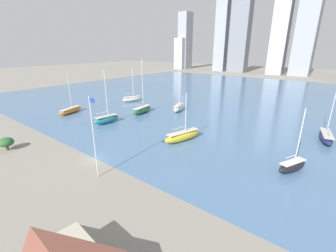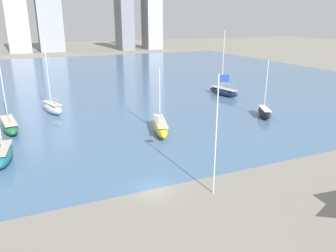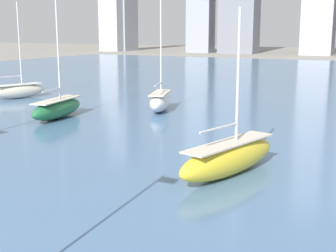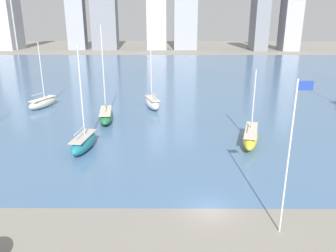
{
  "view_description": "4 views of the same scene",
  "coord_description": "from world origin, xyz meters",
  "px_view_note": "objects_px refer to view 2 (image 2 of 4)",
  "views": [
    {
      "loc": [
        33.18,
        -20.93,
        19.2
      ],
      "look_at": [
        3.52,
        17.08,
        2.49
      ],
      "focal_mm": 24.0,
      "sensor_mm": 36.0,
      "label": 1
    },
    {
      "loc": [
        -11.51,
        -29.98,
        17.86
      ],
      "look_at": [
        5.28,
        8.21,
        4.15
      ],
      "focal_mm": 35.0,
      "sensor_mm": 36.0,
      "label": 2
    },
    {
      "loc": [
        17.01,
        -10.58,
        9.09
      ],
      "look_at": [
        2.99,
        17.7,
        2.6
      ],
      "focal_mm": 50.0,
      "sensor_mm": 36.0,
      "label": 3
    },
    {
      "loc": [
        -3.72,
        -26.83,
        16.94
      ],
      "look_at": [
        -4.0,
        18.88,
        2.02
      ],
      "focal_mm": 35.0,
      "sensor_mm": 36.0,
      "label": 4
    }
  ],
  "objects_px": {
    "flag_pole": "(217,132)",
    "sailboat_teal": "(3,154)",
    "sailboat_navy": "(224,91)",
    "sailboat_white": "(53,108)",
    "sailboat_black": "(264,112)",
    "sailboat_yellow": "(160,126)",
    "sailboat_green": "(9,125)"
  },
  "relations": [
    {
      "from": "sailboat_yellow",
      "to": "sailboat_teal",
      "type": "xyz_separation_m",
      "value": [
        -23.1,
        -2.57,
        0.02
      ]
    },
    {
      "from": "sailboat_navy",
      "to": "sailboat_white",
      "type": "xyz_separation_m",
      "value": [
        -39.68,
        0.07,
        0.18
      ]
    },
    {
      "from": "flag_pole",
      "to": "sailboat_navy",
      "type": "xyz_separation_m",
      "value": [
        26.89,
        39.66,
        -5.93
      ]
    },
    {
      "from": "sailboat_teal",
      "to": "flag_pole",
      "type": "bearing_deg",
      "value": -33.31
    },
    {
      "from": "flag_pole",
      "to": "sailboat_navy",
      "type": "height_order",
      "value": "sailboat_navy"
    },
    {
      "from": "sailboat_white",
      "to": "sailboat_yellow",
      "type": "bearing_deg",
      "value": -69.93
    },
    {
      "from": "sailboat_yellow",
      "to": "sailboat_teal",
      "type": "distance_m",
      "value": 23.24
    },
    {
      "from": "sailboat_green",
      "to": "sailboat_white",
      "type": "height_order",
      "value": "sailboat_green"
    },
    {
      "from": "flag_pole",
      "to": "sailboat_yellow",
      "type": "xyz_separation_m",
      "value": [
        2.19,
        20.29,
        -5.8
      ]
    },
    {
      "from": "sailboat_black",
      "to": "sailboat_white",
      "type": "bearing_deg",
      "value": 176.74
    },
    {
      "from": "sailboat_navy",
      "to": "flag_pole",
      "type": "bearing_deg",
      "value": -135.13
    },
    {
      "from": "sailboat_black",
      "to": "sailboat_navy",
      "type": "relative_size",
      "value": 0.69
    },
    {
      "from": "sailboat_yellow",
      "to": "sailboat_white",
      "type": "distance_m",
      "value": 24.55
    },
    {
      "from": "sailboat_teal",
      "to": "sailboat_black",
      "type": "bearing_deg",
      "value": 10.74
    },
    {
      "from": "flag_pole",
      "to": "sailboat_green",
      "type": "relative_size",
      "value": 0.8
    },
    {
      "from": "sailboat_green",
      "to": "sailboat_white",
      "type": "bearing_deg",
      "value": 40.95
    },
    {
      "from": "flag_pole",
      "to": "sailboat_green",
      "type": "distance_m",
      "value": 37.51
    },
    {
      "from": "flag_pole",
      "to": "sailboat_black",
      "type": "distance_m",
      "value": 31.96
    },
    {
      "from": "sailboat_navy",
      "to": "sailboat_teal",
      "type": "height_order",
      "value": "sailboat_navy"
    },
    {
      "from": "sailboat_black",
      "to": "flag_pole",
      "type": "bearing_deg",
      "value": -114.52
    },
    {
      "from": "sailboat_yellow",
      "to": "sailboat_teal",
      "type": "relative_size",
      "value": 0.74
    },
    {
      "from": "sailboat_yellow",
      "to": "sailboat_white",
      "type": "relative_size",
      "value": 0.73
    },
    {
      "from": "sailboat_navy",
      "to": "sailboat_teal",
      "type": "bearing_deg",
      "value": -166.34
    },
    {
      "from": "sailboat_green",
      "to": "sailboat_yellow",
      "type": "distance_m",
      "value": 24.97
    },
    {
      "from": "flag_pole",
      "to": "sailboat_teal",
      "type": "bearing_deg",
      "value": 139.71
    },
    {
      "from": "sailboat_navy",
      "to": "sailboat_yellow",
      "type": "relative_size",
      "value": 1.47
    },
    {
      "from": "flag_pole",
      "to": "sailboat_teal",
      "type": "distance_m",
      "value": 28.01
    },
    {
      "from": "flag_pole",
      "to": "sailboat_black",
      "type": "xyz_separation_m",
      "value": [
        23.66,
        20.65,
        -5.92
      ]
    },
    {
      "from": "sailboat_navy",
      "to": "sailboat_yellow",
      "type": "bearing_deg",
      "value": -152.88
    },
    {
      "from": "sailboat_white",
      "to": "sailboat_black",
      "type": "bearing_deg",
      "value": -45.19
    },
    {
      "from": "sailboat_black",
      "to": "sailboat_yellow",
      "type": "bearing_deg",
      "value": -154.66
    },
    {
      "from": "sailboat_white",
      "to": "flag_pole",
      "type": "bearing_deg",
      "value": -89.71
    }
  ]
}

